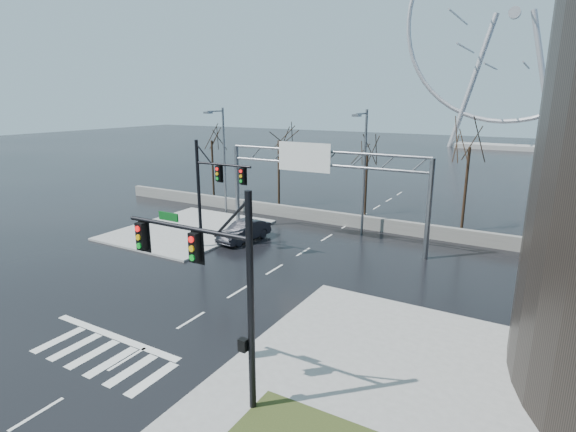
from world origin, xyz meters
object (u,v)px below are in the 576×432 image
Objects in this scene: sign_gantry at (318,175)px; ferris_wheel at (514,22)px; signal_mast_near at (217,276)px; signal_mast_far at (210,186)px; car at (244,231)px.

sign_gantry is 0.32× the size of ferris_wheel.
ferris_wheel is (-0.14, 99.04, 21.26)m from signal_mast_near.
ferris_wheel reaches higher than signal_mast_far.
signal_mast_near reaches higher than car.
sign_gantry is at bearing 37.73° from car.
signal_mast_far is at bearing -132.47° from sign_gantry.
signal_mast_far is at bearing -92.91° from car.
signal_mast_far is 0.16× the size of ferris_wheel.
car is (-10.30, -82.93, -25.35)m from ferris_wheel.
sign_gantry is (-5.52, 19.00, 0.31)m from signal_mast_near.
sign_gantry is at bearing 106.19° from signal_mast_near.
sign_gantry is 3.45× the size of car.
signal_mast_near is at bearing -49.74° from signal_mast_far.
ferris_wheel is 10.74× the size of car.
signal_mast_near is 1.69× the size of car.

